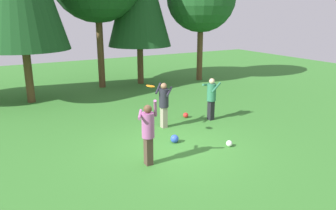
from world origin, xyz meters
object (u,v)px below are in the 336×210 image
Objects in this scene: person_thrower at (148,130)px; ball_red at (186,115)px; ball_white at (229,144)px; person_bystander at (211,96)px; frisbee at (151,86)px; ball_blue at (175,139)px; person_catcher at (164,101)px.

person_thrower is 9.07× the size of ball_red.
ball_red is 1.06× the size of ball_white.
person_bystander is at bearing -43.81° from ball_red.
frisbee reaches higher than ball_red.
ball_white is (-1.08, -2.42, -0.86)m from person_bystander.
ball_red is (2.29, 1.55, -1.72)m from frisbee.
person_thrower reaches higher than ball_red.
frisbee is 1.09× the size of ball_blue.
person_bystander is 2.86m from ball_blue.
person_bystander reaches higher than ball_white.
frisbee is 1.85m from ball_blue.
person_thrower is 7.12× the size of ball_blue.
person_bystander reaches higher than ball_blue.
person_catcher is 2.00m from person_bystander.
ball_blue is (1.41, 0.99, -0.88)m from person_thrower.
person_thrower is at bearing 15.04° from person_bystander.
ball_blue reaches higher than ball_red.
frisbee is 3.01m from ball_white.
frisbee is at bearing 0.00° from person_catcher.
person_catcher is at bearing -156.27° from ball_red.
person_catcher is at bearing -7.48° from person_thrower.
frisbee is at bearing 141.06° from ball_white.
ball_white is (-0.38, -3.10, -0.01)m from ball_red.
ball_white is (1.31, -1.10, -0.03)m from ball_blue.
person_thrower reaches higher than frisbee.
person_catcher is 8.39× the size of ball_white.
person_thrower reaches higher than ball_blue.
ball_blue is at bearing -25.68° from person_thrower.
person_thrower reaches higher than ball_white.
person_thrower is at bearing -144.87° from ball_blue.
frisbee is at bearing -0.00° from person_thrower.
person_catcher is (1.81, 2.43, -0.04)m from person_thrower.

